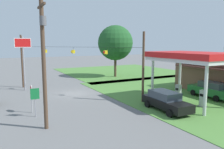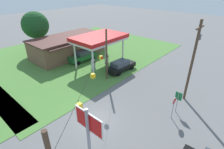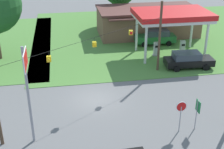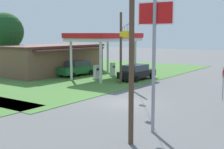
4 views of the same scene
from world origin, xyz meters
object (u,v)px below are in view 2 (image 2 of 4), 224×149
(car_at_pumps_rear, at_px, (83,56))
(stop_sign_roadside, at_px, (174,103))
(tree_behind_station, at_px, (35,25))
(fuel_pump_far, at_px, (107,59))
(car_at_pumps_front, at_px, (121,66))
(fuel_pump_near, at_px, (93,64))
(gas_station_store, at_px, (68,46))
(gas_station_canopy, at_px, (99,39))
(utility_pole_main, at_px, (193,58))
(stop_sign_overhead, at_px, (90,139))
(route_sign, at_px, (178,98))

(car_at_pumps_rear, xyz_separation_m, stop_sign_roadside, (-3.79, -18.49, 0.87))
(car_at_pumps_rear, relative_size, tree_behind_station, 0.66)
(fuel_pump_far, distance_m, stop_sign_roadside, 15.79)
(car_at_pumps_front, bearing_deg, fuel_pump_near, 124.00)
(gas_station_store, distance_m, car_at_pumps_rear, 4.25)
(gas_station_canopy, height_order, car_at_pumps_front, gas_station_canopy)
(fuel_pump_near, relative_size, utility_pole_main, 0.18)
(fuel_pump_near, distance_m, stop_sign_overhead, 19.57)
(fuel_pump_far, xyz_separation_m, tree_behind_station, (-4.83, 13.96, 4.57))
(car_at_pumps_front, height_order, tree_behind_station, tree_behind_station)
(fuel_pump_near, xyz_separation_m, tree_behind_station, (-1.64, 13.96, 4.57))
(tree_behind_station, bearing_deg, car_at_pumps_front, -77.45)
(car_at_pumps_front, xyz_separation_m, car_at_pumps_rear, (-1.22, 7.73, 0.05))
(gas_station_canopy, bearing_deg, stop_sign_overhead, -136.31)
(utility_pole_main, bearing_deg, car_at_pumps_rear, 91.66)
(gas_station_store, distance_m, tree_behind_station, 7.43)
(fuel_pump_near, height_order, route_sign, route_sign)
(car_at_pumps_front, distance_m, stop_sign_roadside, 11.90)
(fuel_pump_near, bearing_deg, stop_sign_roadside, -100.39)
(stop_sign_roadside, bearing_deg, stop_sign_overhead, -3.55)
(car_at_pumps_rear, bearing_deg, gas_station_store, -87.63)
(gas_station_canopy, distance_m, gas_station_store, 8.50)
(stop_sign_roadside, relative_size, route_sign, 1.04)
(gas_station_canopy, relative_size, fuel_pump_near, 5.04)
(car_at_pumps_front, xyz_separation_m, route_sign, (-3.72, -10.67, 0.81))
(stop_sign_overhead, bearing_deg, stop_sign_roadside, -3.55)
(gas_station_store, height_order, stop_sign_overhead, stop_sign_overhead)
(gas_station_canopy, bearing_deg, car_at_pumps_rear, 97.13)
(stop_sign_roadside, xyz_separation_m, tree_behind_station, (1.04, 28.58, 3.53))
(stop_sign_roadside, bearing_deg, fuel_pump_near, -100.39)
(gas_station_store, xyz_separation_m, stop_sign_overhead, (-14.18, -22.00, 3.09))
(gas_station_canopy, xyz_separation_m, gas_station_store, (-0.46, 8.02, -2.79))
(fuel_pump_near, relative_size, fuel_pump_far, 1.00)
(utility_pole_main, height_order, tree_behind_station, utility_pole_main)
(car_at_pumps_front, bearing_deg, utility_pole_main, -90.91)
(gas_station_store, distance_m, stop_sign_roadside, 22.96)
(fuel_pump_near, xyz_separation_m, car_at_pumps_front, (2.33, -3.86, 0.12))
(utility_pole_main, distance_m, tree_behind_station, 28.44)
(gas_station_store, bearing_deg, fuel_pump_far, -75.66)
(car_at_pumps_front, bearing_deg, gas_station_canopy, 103.66)
(fuel_pump_near, bearing_deg, fuel_pump_far, 0.00)
(fuel_pump_far, distance_m, tree_behind_station, 15.46)
(gas_station_store, distance_m, fuel_pump_near, 8.17)
(gas_station_store, height_order, fuel_pump_far, gas_station_store)
(car_at_pumps_rear, bearing_deg, gas_station_canopy, 99.89)
(car_at_pumps_front, xyz_separation_m, stop_sign_roadside, (-5.01, -10.76, 0.91))
(fuel_pump_near, relative_size, stop_sign_roadside, 0.66)
(gas_station_store, distance_m, stop_sign_overhead, 26.36)
(route_sign, bearing_deg, tree_behind_station, 90.50)
(gas_station_canopy, bearing_deg, gas_station_store, 93.25)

